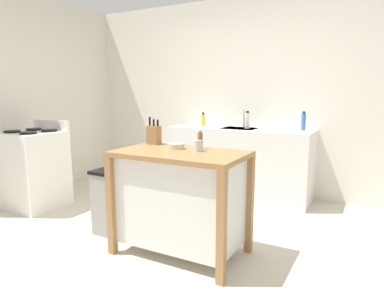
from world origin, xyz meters
TOP-DOWN VIEW (x-y plane):
  - ground_plane at (0.00, 0.00)m, footprint 5.90×5.90m
  - wall_back at (0.00, 2.04)m, footprint 4.90×0.10m
  - wall_left at (-2.45, 0.72)m, footprint 0.10×2.64m
  - kitchen_island at (0.24, -0.10)m, footprint 1.07×0.64m
  - knife_block at (-0.18, 0.12)m, footprint 0.11×0.09m
  - bowl_ceramic_wide at (0.14, -0.02)m, footprint 0.15×0.15m
  - drinking_cup at (0.36, -0.04)m, footprint 0.07×0.07m
  - pepper_grinder at (0.33, 0.08)m, footprint 0.04×0.04m
  - trash_bin at (-0.54, -0.07)m, footprint 0.36×0.28m
  - sink_counter at (0.07, 1.69)m, footprint 1.84×0.60m
  - sink_faucet at (0.07, 1.83)m, footprint 0.02×0.02m
  - bottle_dish_soap at (0.84, 1.80)m, footprint 0.05×0.05m
  - bottle_spray_cleaner at (0.17, 1.67)m, footprint 0.06×0.06m
  - bottle_hand_soap at (-0.43, 1.62)m, footprint 0.05×0.05m
  - stove at (-1.90, 0.10)m, footprint 0.60×0.60m

SIDE VIEW (x-z plane):
  - ground_plane at x=0.00m, z-range 0.00..0.00m
  - trash_bin at x=-0.54m, z-range 0.00..0.63m
  - sink_counter at x=0.07m, z-range 0.00..0.91m
  - stove at x=-1.90m, z-range -0.05..0.97m
  - kitchen_island at x=0.24m, z-range 0.05..0.94m
  - bowl_ceramic_wide at x=0.14m, z-range 0.89..0.93m
  - drinking_cup at x=0.36m, z-range 0.88..0.98m
  - pepper_grinder at x=0.33m, z-range 0.88..1.04m
  - knife_block at x=-0.18m, z-range 0.85..1.10m
  - bottle_hand_soap at x=-0.43m, z-range 0.90..1.09m
  - bottle_spray_cleaner at x=0.17m, z-range 0.90..1.12m
  - bottle_dish_soap at x=0.84m, z-range 0.90..1.13m
  - sink_faucet at x=0.07m, z-range 0.90..1.12m
  - wall_back at x=0.00m, z-range 0.00..2.60m
  - wall_left at x=-2.45m, z-range 0.00..2.60m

